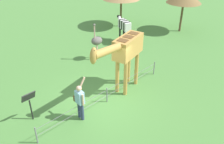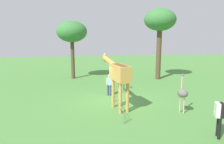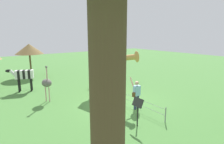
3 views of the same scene
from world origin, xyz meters
TOP-DOWN VIEW (x-y plane):
  - ground_plane at (0.00, 0.00)m, footprint 60.00×60.00m
  - giraffe at (-1.22, 0.06)m, footprint 3.68×1.32m
  - visitor at (1.51, 0.20)m, footprint 0.57×0.59m
  - ostrich at (-2.55, -3.36)m, footprint 0.70×0.56m
  - tree_east at (6.53, -5.31)m, footprint 3.03×3.03m
  - tree_northeast at (8.03, 3.07)m, footprint 2.97×2.97m
  - info_sign at (2.97, -1.14)m, footprint 0.56×0.21m
  - wire_fence at (0.00, 0.16)m, footprint 7.05×0.05m

SIDE VIEW (x-z plane):
  - ground_plane at x=0.00m, z-range 0.00..0.00m
  - wire_fence at x=0.00m, z-range 0.03..0.78m
  - visitor at x=1.51m, z-range 0.02..1.79m
  - info_sign at x=2.97m, z-range 0.29..1.61m
  - ostrich at x=-2.55m, z-range 0.05..2.30m
  - giraffe at x=-1.22m, z-range 0.52..3.70m
  - tree_northeast at x=8.03m, z-range 1.74..7.46m
  - tree_east at x=6.53m, z-range 2.18..9.03m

